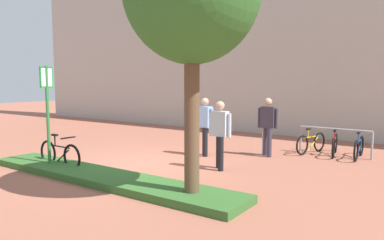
# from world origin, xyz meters

# --- Properties ---
(ground_plane) EXTENTS (60.00, 60.00, 0.00)m
(ground_plane) POSITION_xyz_m (0.00, 0.00, 0.00)
(ground_plane) COLOR #9E5B47
(building_facade) EXTENTS (28.00, 1.20, 10.00)m
(building_facade) POSITION_xyz_m (0.00, 7.82, 5.00)
(building_facade) COLOR #B2ADA3
(building_facade) RESTS_ON ground
(planter_strip) EXTENTS (7.00, 1.10, 0.16)m
(planter_strip) POSITION_xyz_m (0.41, -1.67, 0.08)
(planter_strip) COLOR #336028
(planter_strip) RESTS_ON ground
(parking_sign_post) EXTENTS (0.08, 0.36, 2.59)m
(parking_sign_post) POSITION_xyz_m (-1.55, -1.67, 1.68)
(parking_sign_post) COLOR #2D7238
(parking_sign_post) RESTS_ON ground
(bike_at_sign) EXTENTS (1.68, 0.42, 0.86)m
(bike_at_sign) POSITION_xyz_m (-1.46, -1.43, 0.35)
(bike_at_sign) COLOR black
(bike_at_sign) RESTS_ON ground
(bike_rack_cluster) EXTENTS (2.11, 1.61, 0.83)m
(bike_rack_cluster) POSITION_xyz_m (3.92, 4.18, 0.35)
(bike_rack_cluster) COLOR #99999E
(bike_rack_cluster) RESTS_ON ground
(bollard_steel) EXTENTS (0.16, 0.16, 0.90)m
(bollard_steel) POSITION_xyz_m (2.18, 3.10, 0.45)
(bollard_steel) COLOR #ADADB2
(bollard_steel) RESTS_ON ground
(person_suited_navy) EXTENTS (0.61, 0.31, 1.72)m
(person_suited_navy) POSITION_xyz_m (2.32, 2.96, 0.98)
(person_suited_navy) COLOR #383342
(person_suited_navy) RESTS_ON ground
(person_casual_tan) EXTENTS (0.61, 0.34, 1.72)m
(person_casual_tan) POSITION_xyz_m (0.77, 1.98, 0.98)
(person_casual_tan) COLOR black
(person_casual_tan) RESTS_ON ground
(person_shirt_blue) EXTENTS (0.61, 0.37, 1.72)m
(person_shirt_blue) POSITION_xyz_m (2.01, 0.74, 0.98)
(person_shirt_blue) COLOR black
(person_shirt_blue) RESTS_ON ground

